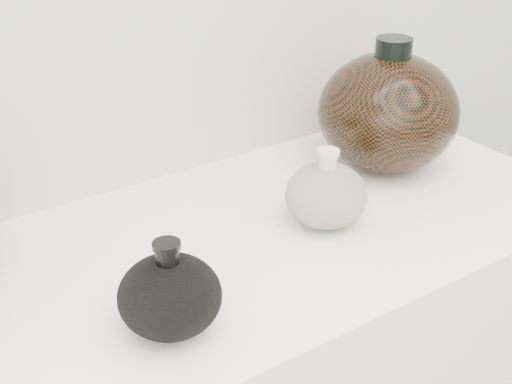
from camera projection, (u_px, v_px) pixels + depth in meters
black_gourd_vase at (170, 295)px, 0.83m from camera, size 0.15×0.15×0.12m
cream_gourd_vase at (326, 194)px, 1.05m from camera, size 0.16×0.16×0.12m
right_round_pot at (388, 112)px, 1.21m from camera, size 0.31×0.31×0.23m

